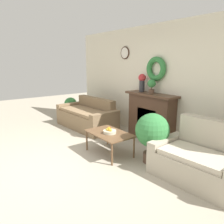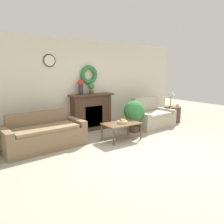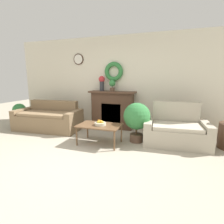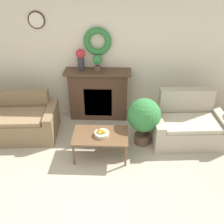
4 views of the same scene
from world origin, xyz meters
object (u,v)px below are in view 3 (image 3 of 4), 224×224
potted_plant_on_mantel (112,84)px  coffee_table (99,127)px  fireplace (112,110)px  loveseat_right (176,131)px  vase_on_mantel_left (102,82)px  fruit_bowl (100,123)px  potted_plant_floor_by_loveseat (137,118)px  couch_left (49,119)px  potted_plant_floor_by_couch (20,112)px

potted_plant_on_mantel → coffee_table: bearing=-83.9°
fireplace → loveseat_right: size_ratio=0.94×
fireplace → vase_on_mantel_left: 0.88m
coffee_table → vase_on_mantel_left: 1.72m
fireplace → coffee_table: 1.36m
fruit_bowl → potted_plant_floor_by_loveseat: 0.86m
coffee_table → vase_on_mantel_left: bearing=109.6°
fireplace → couch_left: size_ratio=0.72×
couch_left → fruit_bowl: size_ratio=7.35×
vase_on_mantel_left → fruit_bowl: bearing=-69.8°
loveseat_right → potted_plant_floor_by_couch: loveseat_right is taller
coffee_table → fireplace: bearing=96.0°
coffee_table → potted_plant_on_mantel: bearing=96.1°
loveseat_right → fruit_bowl: bearing=-164.2°
couch_left → coffee_table: 1.96m
fireplace → vase_on_mantel_left: size_ratio=3.14×
couch_left → fruit_bowl: 1.99m
potted_plant_on_mantel → couch_left: bearing=-156.8°
fireplace → couch_left: (-1.73, -0.75, -0.26)m
coffee_table → potted_plant_on_mantel: (-0.14, 1.33, 0.90)m
fireplace → potted_plant_floor_by_couch: fireplace is taller
vase_on_mantel_left → loveseat_right: bearing=-19.7°
fruit_bowl → potted_plant_floor_by_couch: size_ratio=0.37×
couch_left → potted_plant_floor_by_loveseat: bearing=-8.2°
fireplace → fruit_bowl: size_ratio=5.26×
fireplace → loveseat_right: fireplace is taller
fireplace → potted_plant_on_mantel: (-0.00, -0.01, 0.75)m
fruit_bowl → potted_plant_floor_by_loveseat: bearing=28.9°
loveseat_right → fruit_bowl: size_ratio=5.59×
vase_on_mantel_left → potted_plant_floor_by_loveseat: (1.25, -0.94, -0.78)m
loveseat_right → fruit_bowl: (-1.63, -0.59, 0.18)m
fireplace → coffee_table: size_ratio=1.42×
loveseat_right → vase_on_mantel_left: 2.50m
coffee_table → potted_plant_floor_by_couch: bearing=167.9°
potted_plant_floor_by_couch → couch_left: bearing=-2.9°
couch_left → vase_on_mantel_left: vase_on_mantel_left is taller
loveseat_right → potted_plant_floor_by_couch: (-4.66, 0.06, 0.12)m
fireplace → potted_plant_floor_by_loveseat: fireplace is taller
vase_on_mantel_left → coffee_table: bearing=-70.4°
couch_left → potted_plant_on_mantel: bearing=19.0°
fruit_bowl → potted_plant_floor_by_loveseat: size_ratio=0.28×
vase_on_mantel_left → potted_plant_floor_by_couch: bearing=-164.6°
couch_left → potted_plant_floor_by_loveseat: (2.64, -0.18, 0.28)m
fruit_bowl → potted_plant_on_mantel: (-0.16, 1.34, 0.82)m
fruit_bowl → potted_plant_floor_by_couch: potted_plant_floor_by_couch is taller
potted_plant_on_mantel → vase_on_mantel_left: bearing=176.6°
couch_left → vase_on_mantel_left: bearing=24.5°
potted_plant_floor_by_couch → fireplace: bearing=13.6°
coffee_table → potted_plant_floor_by_couch: (-3.01, 0.65, 0.02)m
couch_left → coffee_table: size_ratio=1.98×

